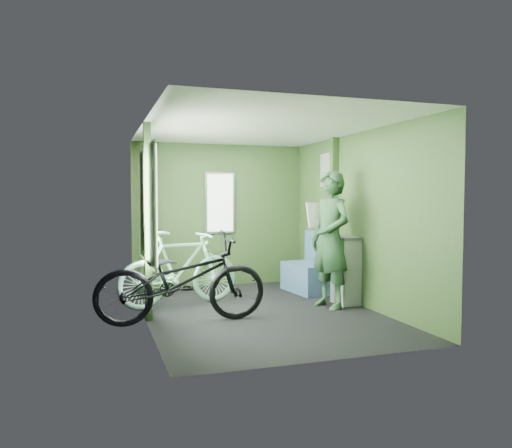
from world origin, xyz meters
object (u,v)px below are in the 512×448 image
(bicycle_black, at_px, (182,324))
(passenger, at_px, (330,239))
(bench_seat, at_px, (309,274))
(bicycle_mint, at_px, (180,306))
(waste_box, at_px, (346,270))

(bicycle_black, bearing_deg, passenger, -81.16)
(passenger, relative_size, bench_seat, 1.93)
(bicycle_mint, bearing_deg, waste_box, -117.96)
(waste_box, relative_size, bench_seat, 0.99)
(bicycle_mint, relative_size, passenger, 0.94)
(passenger, height_order, waste_box, passenger)
(bench_seat, bearing_deg, bicycle_black, -154.29)
(waste_box, bearing_deg, bicycle_mint, 165.93)
(bench_seat, bearing_deg, bicycle_mint, -174.29)
(bicycle_black, distance_m, bicycle_mint, 0.92)
(bicycle_black, relative_size, passenger, 1.09)
(bicycle_black, height_order, waste_box, waste_box)
(bicycle_black, height_order, passenger, passenger)
(passenger, relative_size, waste_box, 1.95)
(bench_seat, bearing_deg, passenger, -105.30)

